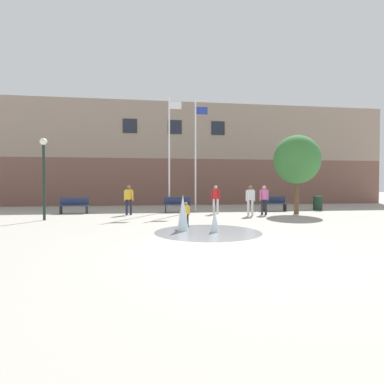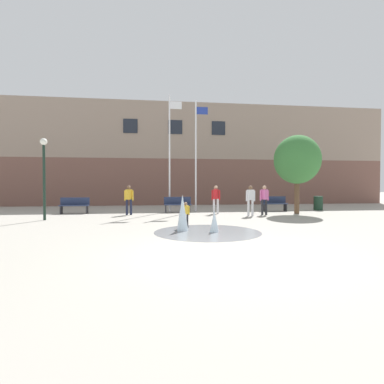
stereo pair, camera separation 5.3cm
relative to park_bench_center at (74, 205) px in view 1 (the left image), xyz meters
The scene contains 16 objects.
ground_plane 12.48m from the park_bench_center, 60.14° to the right, with size 100.00×100.00×0.00m, color #9E998E.
library_building 11.66m from the park_bench_center, 55.92° to the left, with size 36.00×6.05×8.25m.
splash_fountain 9.33m from the park_bench_center, 50.94° to the right, with size 3.72×3.72×1.30m.
park_bench_center is the anchor object (origin of this frame).
park_bench_near_trashcan 5.86m from the park_bench_center, ahead, with size 1.60×0.44×0.91m.
park_bench_far_right 11.85m from the park_bench_center, ahead, with size 1.60×0.44×0.91m.
teen_by_trashcan 9.83m from the park_bench_center, 15.41° to the right, with size 0.50×0.28×1.59m.
adult_watching 3.36m from the park_bench_center, 20.37° to the right, with size 0.50×0.39×1.59m.
adult_in_red 10.63m from the park_bench_center, 11.46° to the right, with size 0.50×0.39×1.59m.
adult_near_bench 8.03m from the park_bench_center, ahead, with size 0.50×0.39×1.59m.
child_with_pink_shirt 8.49m from the park_bench_center, 48.34° to the right, with size 0.31×0.22×0.99m.
flagpole_left 6.43m from the park_bench_center, ahead, with size 0.80×0.10×7.12m.
flagpole_right 7.80m from the park_bench_center, ahead, with size 0.80×0.10×6.84m.
lamp_post_left_lane 3.71m from the park_bench_center, 100.58° to the right, with size 0.32×0.32×3.78m.
trash_can 14.93m from the park_bench_center, ahead, with size 0.56×0.56×0.90m, color #193323.
street_tree_near_building 12.86m from the park_bench_center, ahead, with size 2.58×2.58×4.43m.
Camera 1 is at (-1.87, -6.84, 1.66)m, focal length 28.00 mm.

